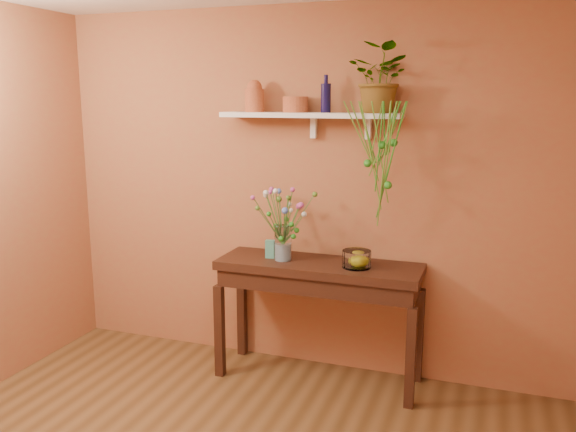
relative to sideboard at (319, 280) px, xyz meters
The scene contains 13 objects.
room 1.85m from the sideboard, 95.41° to the right, with size 4.04×4.04×2.70m.
sideboard is the anchor object (origin of this frame).
wall_shelf 1.17m from the sideboard, 129.01° to the left, with size 1.30×0.24×0.19m.
terracotta_jug 1.40m from the sideboard, 166.89° to the left, with size 0.18×0.18×0.23m.
terracotta_pot 1.27m from the sideboard, 147.03° to the left, with size 0.18×0.18×0.11m, color #B05636.
blue_bottle 1.29m from the sideboard, 91.46° to the left, with size 0.07×0.07×0.26m.
spider_plant 1.47m from the sideboard, 17.65° to the left, with size 0.41×0.36×0.46m, color #277C1D.
plant_fronds 1.03m from the sideboard, ahead, with size 0.44×0.30×0.85m.
glass_vase 0.36m from the sideboard, behind, with size 0.12×0.12×0.25m.
bouquet 0.56m from the sideboard, behind, with size 0.41×0.35×0.43m.
glass_bowl 0.34m from the sideboard, ahead, with size 0.20×0.20×0.12m.
lemon 0.34m from the sideboard, ahead, with size 0.09×0.09×0.09m, color #FBF524.
carton 0.42m from the sideboard, behind, with size 0.07×0.05×0.13m, color teal.
Camera 1 is at (1.32, -2.17, 2.04)m, focal length 36.96 mm.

